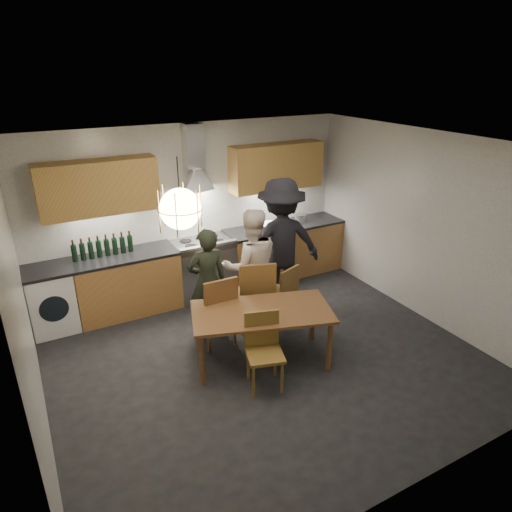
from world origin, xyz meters
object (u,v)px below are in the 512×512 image
person_left (207,281)px  mixing_bowl (270,226)px  wine_bottles (103,246)px  dining_table (262,316)px  person_right (281,243)px  person_mid (251,267)px  stock_pot (300,218)px  chair_front (263,345)px  chair_back_left (218,307)px

person_left → mixing_bowl: person_left is taller
person_left → wine_bottles: 1.58m
dining_table → person_right: bearing=68.7°
person_left → person_mid: 0.64m
person_right → wine_bottles: (-2.34, 0.89, 0.09)m
person_mid → stock_pot: (1.50, 1.07, 0.14)m
dining_table → chair_front: bearing=-98.5°
dining_table → wine_bottles: 2.51m
person_right → person_mid: bearing=33.6°
person_mid → mixing_bowl: (0.90, 1.04, 0.12)m
chair_back_left → wine_bottles: 1.91m
person_left → person_mid: person_mid is taller
person_right → stock_pot: (0.88, 0.81, 0.00)m
dining_table → person_right: person_right is taller
dining_table → wine_bottles: wine_bottles is taller
chair_front → stock_pot: (2.03, 2.35, 0.46)m
dining_table → person_mid: person_mid is taller
mixing_bowl → person_left: bearing=-146.7°
wine_bottles → chair_back_left: bearing=-55.4°
chair_front → person_right: size_ratio=0.45×
dining_table → person_left: (-0.29, 0.95, 0.12)m
dining_table → chair_front: 0.43m
dining_table → person_left: 1.00m
mixing_bowl → chair_back_left: bearing=-137.8°
mixing_bowl → person_mid: bearing=-130.6°
person_left → stock_pot: 2.38m
chair_front → wine_bottles: bearing=133.0°
person_left → chair_front: bearing=98.5°
person_left → wine_bottles: (-1.09, 1.10, 0.32)m
stock_pot → dining_table: bearing=-133.0°
chair_back_left → person_right: size_ratio=0.51×
dining_table → chair_front: size_ratio=2.08×
chair_front → wine_bottles: wine_bottles is taller
person_left → person_right: 1.29m
person_left → stock_pot: person_left is taller
dining_table → person_right: (0.96, 1.17, 0.35)m
mixing_bowl → wine_bottles: 2.62m
chair_back_left → chair_front: 0.92m
chair_back_left → person_left: person_left is taller
person_right → wine_bottles: person_right is taller
dining_table → wine_bottles: (-1.38, 2.05, 0.44)m
dining_table → chair_front: chair_front is taller
chair_back_left → person_mid: (0.67, 0.38, 0.26)m
chair_front → person_left: bearing=111.3°
stock_pot → wine_bottles: wine_bottles is taller
chair_front → mixing_bowl: bearing=75.5°
dining_table → mixing_bowl: size_ratio=5.41×
person_left → person_mid: size_ratio=0.89×
chair_front → wine_bottles: size_ratio=1.05×
person_left → person_right: (1.25, 0.21, 0.23)m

